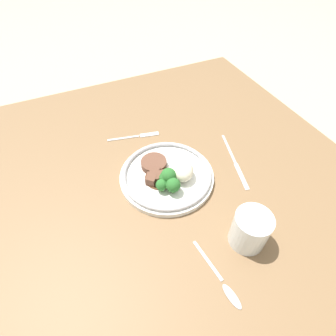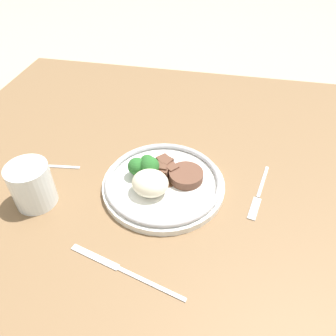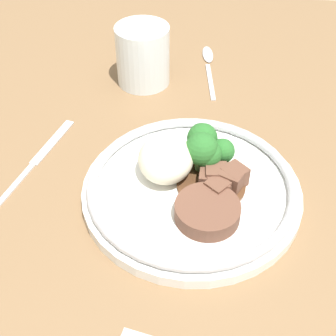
# 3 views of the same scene
# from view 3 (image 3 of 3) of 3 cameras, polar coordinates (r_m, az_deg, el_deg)

# --- Properties ---
(ground_plane) EXTENTS (8.00, 8.00, 0.00)m
(ground_plane) POSITION_cam_3_polar(r_m,az_deg,el_deg) (0.61, 3.19, -5.98)
(ground_plane) COLOR tan
(dining_table) EXTENTS (1.16, 1.11, 0.05)m
(dining_table) POSITION_cam_3_polar(r_m,az_deg,el_deg) (0.59, 3.28, -4.39)
(dining_table) COLOR brown
(dining_table) RESTS_ON ground
(plate) EXTENTS (0.26, 0.26, 0.07)m
(plate) POSITION_cam_3_polar(r_m,az_deg,el_deg) (0.56, 2.53, -1.72)
(plate) COLOR white
(plate) RESTS_ON dining_table
(juice_glass) EXTENTS (0.08, 0.08, 0.09)m
(juice_glass) POSITION_cam_3_polar(r_m,az_deg,el_deg) (0.74, -3.39, 13.31)
(juice_glass) COLOR #F4AD19
(juice_glass) RESTS_ON dining_table
(knife) EXTENTS (0.22, 0.07, 0.00)m
(knife) POSITION_cam_3_polar(r_m,az_deg,el_deg) (0.63, -16.79, 0.09)
(knife) COLOR silver
(knife) RESTS_ON dining_table
(spoon) EXTENTS (0.17, 0.03, 0.01)m
(spoon) POSITION_cam_3_polar(r_m,az_deg,el_deg) (0.82, 4.48, 12.93)
(spoon) COLOR silver
(spoon) RESTS_ON dining_table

